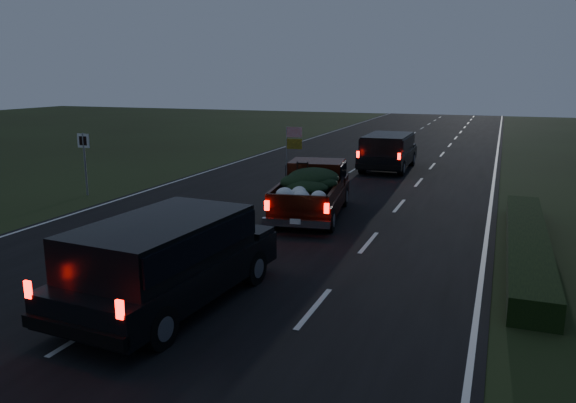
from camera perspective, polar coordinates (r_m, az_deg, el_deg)
The scene contains 7 objects.
ground at distance 15.28m, azimuth -7.30°, elevation -5.36°, with size 120.00×120.00×0.00m, color black.
road_asphalt at distance 15.28m, azimuth -7.30°, elevation -5.32°, with size 14.00×120.00×0.02m, color black.
hedge_row at distance 16.40m, azimuth 23.12°, elevation -3.95°, with size 1.00×10.00×0.60m, color black.
route_sign at distance 23.75m, azimuth -19.98°, elevation 4.53°, with size 0.55×0.08×2.50m.
pickup_truck at distance 19.02m, azimuth 2.48°, elevation 1.46°, with size 2.71×5.40×2.71m.
lead_suv at distance 28.95m, azimuth 10.13°, elevation 5.35°, with size 2.19×5.19×1.49m.
rear_suv at distance 11.72m, azimuth -12.30°, elevation -5.17°, with size 2.60×5.51×1.54m.
Camera 1 is at (6.95, -12.78, 4.69)m, focal length 35.00 mm.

